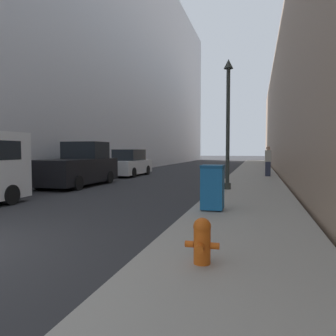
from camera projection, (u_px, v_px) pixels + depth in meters
The scene contains 8 objects.
sidewalk_right at pixel (253, 176), 20.94m from camera, with size 2.95×60.00×0.16m.
building_left_glass at pixel (90, 60), 32.26m from camera, with size 12.00×60.00×21.25m.
fire_hydrant at pixel (202, 240), 4.49m from camera, with size 0.47×0.36×0.64m.
trash_bin at pixel (213, 187), 8.55m from camera, with size 0.58×0.64×1.18m.
lamppost at pixel (228, 117), 13.02m from camera, with size 0.37×0.37×5.16m.
pickup_truck at pixel (78, 167), 15.91m from camera, with size 2.15×5.01×2.14m.
parked_sedan_near at pixel (129, 164), 22.05m from camera, with size 1.81×4.56×1.77m.
pedestrian_on_sidewalk at pixel (268, 161), 19.74m from camera, with size 0.36×0.24×1.81m.
Camera 1 is at (5.59, -3.58, 1.72)m, focal length 35.00 mm.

